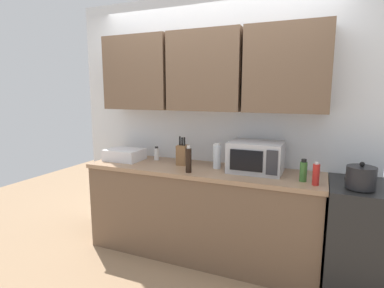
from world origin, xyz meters
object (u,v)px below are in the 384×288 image
object	(u,v)px
bottle_soy_dark	(189,160)
bottle_green_oil	(303,171)
dish_rack	(125,155)
stove_range	(377,241)
kettle	(361,177)
bottle_white_jar	(157,154)
bottle_red_sauce	(316,174)
microwave	(256,157)
bottle_clear_tall	(217,156)
knife_block	(183,155)

from	to	relation	value
bottle_soy_dark	bottle_green_oil	distance (m)	0.99
dish_rack	bottle_green_oil	size ratio (longest dim) A/B	2.02
stove_range	kettle	world-z (taller)	kettle
dish_rack	bottle_white_jar	bearing A→B (deg)	23.08
kettle	stove_range	bearing A→B (deg)	39.47
dish_rack	bottle_soy_dark	distance (m)	0.87
dish_rack	bottle_red_sauce	distance (m)	1.94
bottle_green_oil	kettle	bearing A→B (deg)	-8.73
microwave	bottle_white_jar	distance (m)	1.09
dish_rack	bottle_green_oil	bearing A→B (deg)	-3.02
bottle_soy_dark	bottle_clear_tall	world-z (taller)	bottle_soy_dark
kettle	bottle_soy_dark	world-z (taller)	bottle_soy_dark
bottle_white_jar	bottle_red_sauce	size ratio (longest dim) A/B	0.80
microwave	bottle_green_oil	distance (m)	0.45
knife_block	microwave	bearing A→B (deg)	0.31
stove_range	kettle	size ratio (longest dim) A/B	4.35
stove_range	kettle	distance (m)	0.59
microwave	kettle	bearing A→B (deg)	-14.49
stove_range	bottle_red_sauce	distance (m)	0.74
microwave	bottle_clear_tall	distance (m)	0.37
bottle_clear_tall	bottle_white_jar	bearing A→B (deg)	172.56
kettle	dish_rack	bearing A→B (deg)	175.92
bottle_white_jar	bottle_red_sauce	bearing A→B (deg)	-10.77
stove_range	microwave	distance (m)	1.17
microwave	bottle_red_sauce	size ratio (longest dim) A/B	2.59
bottle_red_sauce	dish_rack	bearing A→B (deg)	174.95
bottle_white_jar	bottle_red_sauce	xyz separation A→B (m)	(1.61, -0.31, 0.02)
kettle	microwave	world-z (taller)	microwave
kettle	bottle_green_oil	size ratio (longest dim) A/B	1.12
stove_range	knife_block	world-z (taller)	knife_block
kettle	bottle_clear_tall	xyz separation A→B (m)	(-1.21, 0.20, 0.02)
bottle_soy_dark	stove_range	bearing A→B (deg)	6.72
kettle	bottle_soy_dark	xyz separation A→B (m)	(-1.40, -0.04, 0.02)
kettle	microwave	size ratio (longest dim) A/B	0.44
microwave	bottle_green_oil	bearing A→B (deg)	-19.80
bottle_clear_tall	bottle_white_jar	world-z (taller)	bottle_clear_tall
microwave	knife_block	bearing A→B (deg)	-179.69
microwave	bottle_clear_tall	size ratio (longest dim) A/B	1.93
dish_rack	bottle_white_jar	distance (m)	0.35
knife_block	bottle_green_oil	size ratio (longest dim) A/B	1.54
microwave	bottle_clear_tall	world-z (taller)	microwave
dish_rack	bottle_red_sauce	xyz separation A→B (m)	(1.93, -0.17, 0.03)
bottle_green_oil	bottle_red_sauce	xyz separation A→B (m)	(0.10, -0.07, -0.00)
knife_block	bottle_white_jar	size ratio (longest dim) A/B	1.95
kettle	bottle_green_oil	distance (m)	0.42
bottle_soy_dark	bottle_red_sauce	xyz separation A→B (m)	(1.08, 0.03, -0.03)
microwave	dish_rack	size ratio (longest dim) A/B	1.26
bottle_white_jar	bottle_clear_tall	bearing A→B (deg)	-7.44
dish_rack	bottle_clear_tall	bearing A→B (deg)	2.31
stove_range	dish_rack	world-z (taller)	dish_rack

